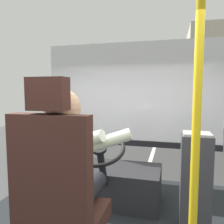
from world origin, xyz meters
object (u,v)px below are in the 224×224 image
at_px(driver_seat, 60,204).
at_px(handrail_pole, 197,115).
at_px(steering_console, 111,182).
at_px(bus_driver, 68,164).
at_px(fare_box, 195,183).

bearing_deg(driver_seat, handrail_pole, 2.07).
relative_size(steering_console, handrail_pole, 0.48).
distance_m(steering_console, handrail_pole, 1.68).
relative_size(driver_seat, bus_driver, 1.68).
distance_m(driver_seat, fare_box, 1.24).
relative_size(driver_seat, steering_console, 1.22).
bearing_deg(steering_console, driver_seat, -90.00).
height_order(driver_seat, bus_driver, driver_seat).
bearing_deg(driver_seat, bus_driver, 90.00).
bearing_deg(handrail_pole, driver_seat, -177.93).
height_order(steering_console, handrail_pole, handrail_pole).
bearing_deg(driver_seat, fare_box, 45.27).
relative_size(bus_driver, handrail_pole, 0.35).
height_order(bus_driver, handrail_pole, handrail_pole).
xyz_separation_m(bus_driver, handrail_pole, (0.77, -0.09, 0.36)).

